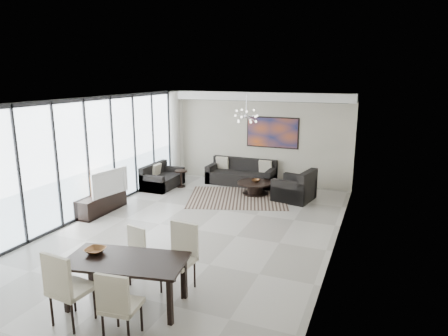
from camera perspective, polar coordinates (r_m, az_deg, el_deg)
The scene contains 20 objects.
room_shell at distance 8.54m, azimuth -1.29°, elevation -0.22°, with size 6.00×9.00×2.90m.
window_wall at distance 10.28m, azimuth -18.54°, elevation 1.51°, with size 0.37×8.95×2.90m.
soffit at distance 12.52m, azimuth 4.62°, elevation 10.18°, with size 5.98×0.40×0.26m, color white.
painting at distance 12.65m, azimuth 6.92°, elevation 5.06°, with size 1.68×0.04×0.98m, color #BF511A.
chandelier at distance 10.75m, azimuth 3.20°, elevation 7.44°, with size 0.66×0.66×0.71m.
rug at distance 11.41m, azimuth 1.98°, elevation -4.25°, with size 2.74×2.10×0.01m, color black.
coffee_table at distance 11.74m, azimuth 4.44°, elevation -2.76°, with size 1.03×1.03×0.36m.
bowl_coffee at distance 11.71m, azimuth 4.56°, elevation -1.81°, with size 0.25×0.25×0.08m, color brown.
sofa_main at distance 12.80m, azimuth 2.52°, elevation -1.09°, with size 2.16×0.88×0.78m.
loveseat at distance 12.56m, azimuth -8.90°, elevation -1.62°, with size 0.81×1.44×0.72m.
armchair at distance 11.33m, azimuth 10.17°, elevation -3.05°, with size 1.14×1.19×0.86m.
side_table at distance 12.47m, azimuth -6.15°, elevation -1.13°, with size 0.38×0.38×0.53m.
tv_console at distance 10.65m, azimuth -17.07°, elevation -4.83°, with size 0.43×1.53×0.48m, color black.
television at distance 10.44m, azimuth -16.39°, elevation -1.93°, with size 1.12×0.15×0.64m, color gray.
dining_table at distance 6.32m, azimuth -13.85°, elevation -13.27°, with size 1.94×1.22×0.75m.
dining_chair_sw at distance 6.08m, azimuth -21.80°, elevation -15.18°, with size 0.56×0.56×1.12m.
dining_chair_se at distance 5.60m, azimuth -14.99°, elevation -17.99°, with size 0.52×0.52×1.01m.
dining_chair_nw at distance 7.17m, azimuth -12.87°, elevation -11.27°, with size 0.49×0.49×0.89m.
dining_chair_ne at distance 6.66m, azimuth -6.17°, elevation -11.78°, with size 0.54×0.54×1.09m.
bowl_dining at distance 6.60m, azimuth -17.91°, elevation -11.16°, with size 0.31×0.31×0.08m, color brown.
Camera 1 is at (3.75, -7.62, 3.45)m, focal length 32.00 mm.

